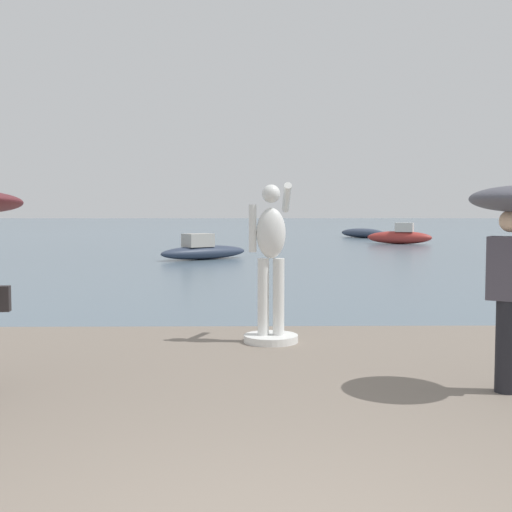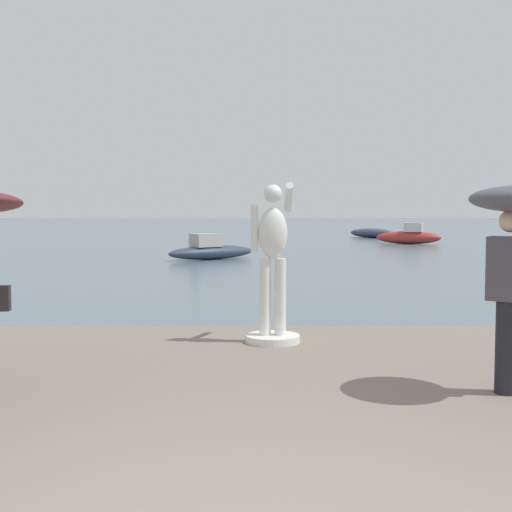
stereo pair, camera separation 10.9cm
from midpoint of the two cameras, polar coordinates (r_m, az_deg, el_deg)
The scene contains 6 objects.
ground_plane at distance 42.96m, azimuth -0.79°, elevation 1.01°, with size 400.00×400.00×0.00m, color slate.
pier at distance 5.17m, azimuth -0.00°, elevation -17.79°, with size 7.74×9.79×0.40m, color slate.
statue_white_figure at distance 8.56m, azimuth 0.94°, elevation -1.42°, with size 0.72×0.92×2.10m.
boat_near at distance 55.13m, azimuth 9.23°, elevation 1.99°, with size 3.94×5.02×0.78m.
boat_mid at distance 44.70m, azimuth 12.38°, elevation 1.70°, with size 4.41×2.59×1.42m.
boat_far at distance 29.40m, azimuth -4.73°, elevation 0.49°, with size 4.22×3.62×1.16m.
Camera 1 is at (-0.13, -2.91, 2.10)m, focal length 45.85 mm.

